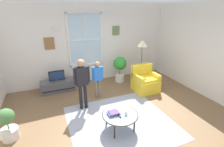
% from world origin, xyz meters
% --- Properties ---
extents(ground_plane, '(6.58, 5.83, 0.02)m').
position_xyz_m(ground_plane, '(0.00, 0.00, -0.01)').
color(ground_plane, brown).
extents(back_wall, '(5.98, 0.17, 2.87)m').
position_xyz_m(back_wall, '(-0.01, 2.67, 1.44)').
color(back_wall, silver).
rests_on(back_wall, ground_plane).
extents(side_wall_right, '(0.12, 5.23, 2.87)m').
position_xyz_m(side_wall_right, '(3.05, 0.00, 1.44)').
color(side_wall_right, silver).
rests_on(side_wall_right, ground_plane).
extents(area_rug, '(2.49, 2.37, 0.01)m').
position_xyz_m(area_rug, '(-0.09, -0.16, 0.00)').
color(area_rug, '#999EAD').
rests_on(area_rug, ground_plane).
extents(tv_stand, '(1.12, 0.43, 0.39)m').
position_xyz_m(tv_stand, '(-1.35, 2.15, 0.19)').
color(tv_stand, '#4C4C51').
rests_on(tv_stand, ground_plane).
extents(television, '(0.50, 0.08, 0.35)m').
position_xyz_m(television, '(-1.35, 2.14, 0.57)').
color(television, '#4C4C4C').
rests_on(television, tv_stand).
extents(armchair, '(0.76, 0.74, 0.87)m').
position_xyz_m(armchair, '(1.42, 1.07, 0.33)').
color(armchair, yellow).
rests_on(armchair, ground_plane).
extents(coffee_table, '(0.84, 0.84, 0.41)m').
position_xyz_m(coffee_table, '(-0.21, -0.38, 0.38)').
color(coffee_table, '#99B2B7').
rests_on(coffee_table, ground_plane).
extents(book_stack, '(0.28, 0.20, 0.07)m').
position_xyz_m(book_stack, '(-0.35, -0.33, 0.44)').
color(book_stack, '#418CBD').
rests_on(book_stack, coffee_table).
extents(cup, '(0.07, 0.07, 0.11)m').
position_xyz_m(cup, '(-0.08, -0.44, 0.46)').
color(cup, white).
rests_on(cup, coffee_table).
extents(remote_near_books, '(0.04, 0.14, 0.02)m').
position_xyz_m(remote_near_books, '(-0.25, -0.45, 0.41)').
color(remote_near_books, black).
rests_on(remote_near_books, coffee_table).
extents(remote_near_cup, '(0.09, 0.14, 0.02)m').
position_xyz_m(remote_near_cup, '(-0.24, -0.27, 0.41)').
color(remote_near_cup, black).
rests_on(remote_near_cup, coffee_table).
extents(person_black_shirt, '(0.44, 0.20, 1.45)m').
position_xyz_m(person_black_shirt, '(-0.79, 0.79, 0.91)').
color(person_black_shirt, black).
rests_on(person_black_shirt, ground_plane).
extents(person_blue_shirt, '(0.36, 0.16, 1.20)m').
position_xyz_m(person_blue_shirt, '(-0.22, 1.21, 0.75)').
color(person_blue_shirt, '#726656').
rests_on(person_blue_shirt, ground_plane).
extents(potted_plant_by_window, '(0.50, 0.50, 0.98)m').
position_xyz_m(potted_plant_by_window, '(0.95, 2.09, 0.61)').
color(potted_plant_by_window, silver).
rests_on(potted_plant_by_window, ground_plane).
extents(potted_plant_corner, '(0.36, 0.36, 0.74)m').
position_xyz_m(potted_plant_corner, '(-2.54, 0.25, 0.38)').
color(potted_plant_corner, silver).
rests_on(potted_plant_corner, ground_plane).
extents(floor_lamp, '(0.32, 0.32, 1.64)m').
position_xyz_m(floor_lamp, '(1.56, 1.59, 1.37)').
color(floor_lamp, black).
rests_on(floor_lamp, ground_plane).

